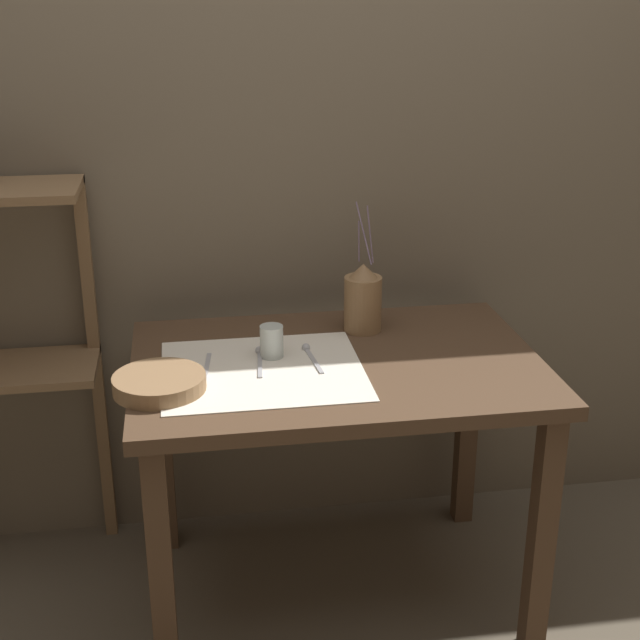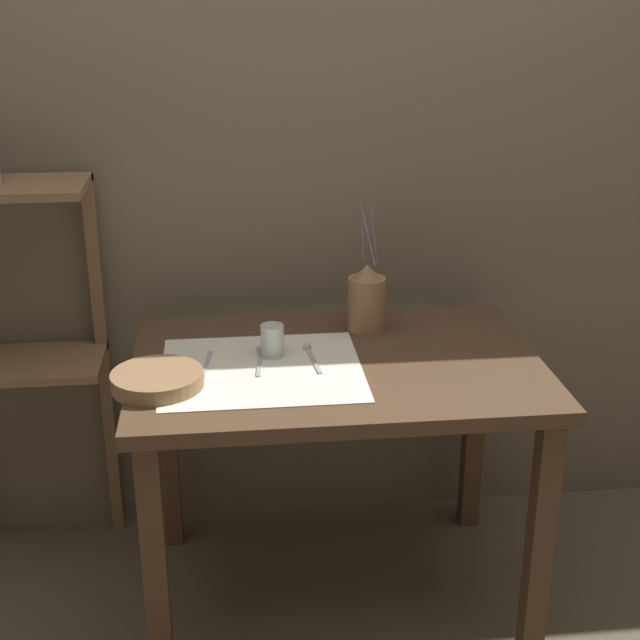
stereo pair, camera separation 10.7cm
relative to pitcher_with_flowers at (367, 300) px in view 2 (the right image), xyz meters
The scene contains 11 objects.
ground_plane 0.89m from the pitcher_with_flowers, 118.81° to the right, with size 12.00×12.00×0.00m, color brown.
stone_wall_back 0.46m from the pitcher_with_flowers, 111.97° to the left, with size 7.00×0.06×2.40m.
wooden_table 0.31m from the pitcher_with_flowers, 118.81° to the right, with size 1.12×0.76×0.77m.
wooden_shelf_unit 1.03m from the pitcher_with_flowers, behind, with size 0.48×0.28×1.21m.
linen_cloth 0.42m from the pitcher_with_flowers, 142.35° to the right, with size 0.53×0.47×0.00m.
pitcher_with_flowers is the anchor object (origin of this frame).
wooden_bowl 0.68m from the pitcher_with_flowers, 150.87° to the right, with size 0.24×0.24×0.04m.
glass_tumbler_near 0.33m from the pitcher_with_flowers, 150.59° to the right, with size 0.06×0.06×0.09m.
fork_inner 0.52m from the pitcher_with_flowers, 155.91° to the right, with size 0.03×0.17×0.00m.
spoon_inner 0.37m from the pitcher_with_flowers, 153.60° to the right, with size 0.03×0.19×0.02m.
spoon_outer 0.26m from the pitcher_with_flowers, 139.16° to the right, with size 0.04×0.19×0.02m.
Camera 2 is at (-0.29, -2.22, 1.74)m, focal length 50.00 mm.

